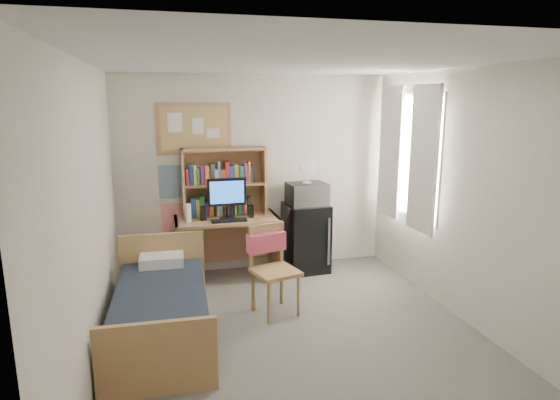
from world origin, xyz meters
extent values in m
cube|color=slate|center=(0.00, 0.00, -0.01)|extent=(3.60, 4.20, 0.02)
cube|color=white|center=(0.00, 0.00, 2.60)|extent=(3.60, 4.20, 0.02)
cube|color=silver|center=(0.00, 2.10, 1.30)|extent=(3.60, 0.04, 2.60)
cube|color=silver|center=(0.00, -2.10, 1.30)|extent=(3.60, 0.04, 2.60)
cube|color=silver|center=(-1.80, 0.00, 1.30)|extent=(0.04, 4.20, 2.60)
cube|color=silver|center=(1.80, 0.00, 1.30)|extent=(0.04, 4.20, 2.60)
cube|color=white|center=(1.75, 1.20, 1.60)|extent=(0.10, 1.40, 1.70)
cube|color=white|center=(1.72, 0.80, 1.60)|extent=(0.04, 0.55, 1.70)
cube|color=white|center=(1.72, 1.60, 1.60)|extent=(0.04, 0.55, 1.70)
cube|color=tan|center=(-0.78, 2.08, 1.92)|extent=(0.94, 0.03, 0.64)
cube|color=#215686|center=(-1.10, 2.09, 1.25)|extent=(0.30, 0.01, 0.42)
cube|color=red|center=(-1.10, 2.09, 0.78)|extent=(0.28, 0.01, 0.36)
cube|color=tan|center=(-0.44, 1.75, 0.41)|extent=(1.30, 0.66, 0.81)
cube|color=tan|center=(-0.08, 0.61, 0.49)|extent=(0.60, 0.60, 0.97)
cube|color=black|center=(0.63, 1.81, 0.46)|extent=(0.57, 0.57, 0.92)
cube|color=black|center=(-1.28, 0.34, 0.25)|extent=(0.95, 1.82, 0.49)
cube|color=tan|center=(-0.44, 1.90, 1.25)|extent=(1.06, 0.28, 0.87)
cube|color=black|center=(-0.44, 1.69, 1.07)|extent=(0.48, 0.04, 0.52)
cube|color=black|center=(-0.44, 1.55, 0.82)|extent=(0.44, 0.14, 0.02)
cube|color=black|center=(-0.74, 1.69, 0.90)|extent=(0.07, 0.07, 0.17)
cube|color=black|center=(-0.14, 1.70, 0.89)|extent=(0.07, 0.07, 0.16)
cylinder|color=white|center=(-0.92, 1.65, 0.93)|extent=(0.07, 0.07, 0.23)
cube|color=#DA5365|center=(-0.14, 0.80, 0.75)|extent=(0.45, 0.24, 0.21)
cube|color=#BABABF|center=(0.64, 1.79, 1.06)|extent=(0.52, 0.41, 0.29)
cylinder|color=white|center=(0.64, 1.79, 1.35)|extent=(0.26, 0.26, 0.30)
cube|color=white|center=(-1.25, 1.09, 0.55)|extent=(0.48, 0.35, 0.11)
camera|label=1|loc=(-1.20, -3.98, 2.28)|focal=30.00mm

